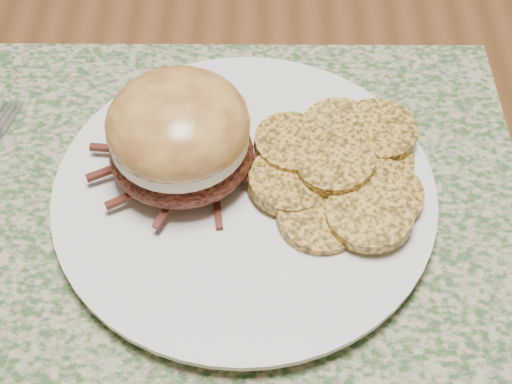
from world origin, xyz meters
TOP-DOWN VIEW (x-y plane):
  - ground at (0.00, 0.00)m, footprint 3.50×3.50m
  - dining_table at (0.00, 0.00)m, footprint 1.50×0.90m
  - placemat at (0.04, -0.26)m, footprint 0.45×0.33m
  - dinner_plate at (0.06, -0.26)m, footprint 0.26×0.26m
  - pork_sandwich at (0.02, -0.25)m, footprint 0.11×0.11m
  - roasted_potatoes at (0.13, -0.25)m, footprint 0.14×0.16m

SIDE VIEW (x-z plane):
  - ground at x=0.00m, z-range 0.00..0.00m
  - dining_table at x=0.00m, z-range 0.30..1.05m
  - placemat at x=0.04m, z-range 0.75..0.75m
  - dinner_plate at x=0.06m, z-range 0.75..0.77m
  - roasted_potatoes at x=0.13m, z-range 0.76..0.79m
  - pork_sandwich at x=0.02m, z-range 0.77..0.85m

